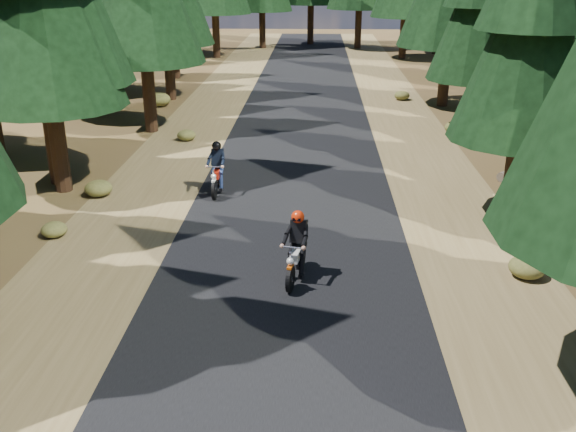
% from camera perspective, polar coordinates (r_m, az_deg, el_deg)
% --- Properties ---
extents(ground, '(120.00, 120.00, 0.00)m').
position_cam_1_polar(ground, '(14.21, -0.27, -6.36)').
color(ground, '#492F1A').
rests_on(ground, ground).
extents(road, '(6.00, 100.00, 0.01)m').
position_cam_1_polar(road, '(18.77, 0.48, 0.81)').
color(road, black).
rests_on(road, ground).
extents(shoulder_l, '(3.20, 100.00, 0.01)m').
position_cam_1_polar(shoulder_l, '(19.47, -13.18, 0.99)').
color(shoulder_l, brown).
rests_on(shoulder_l, ground).
extents(shoulder_r, '(3.20, 100.00, 0.01)m').
position_cam_1_polar(shoulder_r, '(19.17, 14.35, 0.56)').
color(shoulder_r, brown).
rests_on(shoulder_r, ground).
extents(log_near, '(4.32, 4.01, 0.32)m').
position_cam_1_polar(log_near, '(24.36, 21.91, 4.51)').
color(log_near, '#4C4233').
rests_on(log_near, ground).
extents(understory_shrubs, '(14.68, 31.04, 0.69)m').
position_cam_1_polar(understory_shrubs, '(21.42, -1.57, 4.20)').
color(understory_shrubs, '#474C1E').
rests_on(understory_shrubs, ground).
extents(rider_lead, '(0.85, 1.86, 1.60)m').
position_cam_1_polar(rider_lead, '(14.30, 0.72, -3.75)').
color(rider_lead, beige).
rests_on(rider_lead, road).
extents(rider_follow, '(0.56, 1.80, 1.60)m').
position_cam_1_polar(rider_follow, '(19.89, -6.34, 3.51)').
color(rider_follow, '#A3190A').
rests_on(rider_follow, road).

